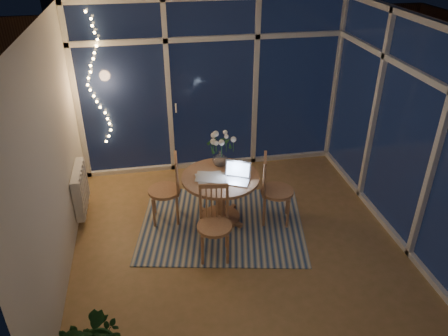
# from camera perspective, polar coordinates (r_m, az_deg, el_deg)

# --- Properties ---
(floor) EXTENTS (4.00, 4.00, 0.00)m
(floor) POSITION_cam_1_polar(r_m,az_deg,el_deg) (5.53, 1.92, -9.24)
(floor) COLOR olive
(floor) RESTS_ON ground
(ceiling) EXTENTS (4.00, 4.00, 0.00)m
(ceiling) POSITION_cam_1_polar(r_m,az_deg,el_deg) (4.39, 2.52, 18.22)
(ceiling) COLOR white
(ceiling) RESTS_ON wall_back
(wall_back) EXTENTS (4.00, 0.04, 2.60)m
(wall_back) POSITION_cam_1_polar(r_m,az_deg,el_deg) (6.63, -1.57, 10.55)
(wall_back) COLOR beige
(wall_back) RESTS_ON floor
(wall_front) EXTENTS (4.00, 0.04, 2.60)m
(wall_front) POSITION_cam_1_polar(r_m,az_deg,el_deg) (3.23, 9.97, -13.06)
(wall_front) COLOR beige
(wall_front) RESTS_ON floor
(wall_left) EXTENTS (0.04, 4.00, 2.60)m
(wall_left) POSITION_cam_1_polar(r_m,az_deg,el_deg) (4.84, -21.65, 0.75)
(wall_left) COLOR beige
(wall_left) RESTS_ON floor
(wall_right) EXTENTS (0.04, 4.00, 2.60)m
(wall_right) POSITION_cam_1_polar(r_m,az_deg,el_deg) (5.57, 22.77, 4.34)
(wall_right) COLOR beige
(wall_right) RESTS_ON floor
(window_wall_back) EXTENTS (4.00, 0.10, 2.60)m
(window_wall_back) POSITION_cam_1_polar(r_m,az_deg,el_deg) (6.60, -1.52, 10.44)
(window_wall_back) COLOR white
(window_wall_back) RESTS_ON floor
(window_wall_right) EXTENTS (0.10, 4.00, 2.60)m
(window_wall_right) POSITION_cam_1_polar(r_m,az_deg,el_deg) (5.55, 22.42, 4.32)
(window_wall_right) COLOR white
(window_wall_right) RESTS_ON floor
(radiator) EXTENTS (0.10, 0.70, 0.58)m
(radiator) POSITION_cam_1_polar(r_m,az_deg,el_deg) (6.03, -18.27, -2.62)
(radiator) COLOR silver
(radiator) RESTS_ON wall_left
(fairy_lights) EXTENTS (0.24, 0.10, 1.85)m
(fairy_lights) POSITION_cam_1_polar(r_m,az_deg,el_deg) (6.42, -16.41, 10.82)
(fairy_lights) COLOR #FFC266
(fairy_lights) RESTS_ON window_wall_back
(garden_patio) EXTENTS (12.00, 6.00, 0.10)m
(garden_patio) POSITION_cam_1_polar(r_m,az_deg,el_deg) (9.96, -1.34, 8.88)
(garden_patio) COLOR black
(garden_patio) RESTS_ON ground
(garden_fence) EXTENTS (11.00, 0.08, 1.80)m
(garden_fence) POSITION_cam_1_polar(r_m,az_deg,el_deg) (10.08, -4.78, 14.77)
(garden_fence) COLOR #392215
(garden_fence) RESTS_ON ground
(garden_shrubs) EXTENTS (0.90, 0.90, 0.90)m
(garden_shrubs) POSITION_cam_1_polar(r_m,az_deg,el_deg) (8.17, -8.65, 7.63)
(garden_shrubs) COLOR black
(garden_shrubs) RESTS_ON ground
(rug) EXTENTS (2.37, 2.05, 0.01)m
(rug) POSITION_cam_1_polar(r_m,az_deg,el_deg) (5.76, -0.26, -7.28)
(rug) COLOR beige
(rug) RESTS_ON floor
(dining_table) EXTENTS (1.16, 1.16, 0.67)m
(dining_table) POSITION_cam_1_polar(r_m,az_deg,el_deg) (5.65, -0.44, -4.01)
(dining_table) COLOR #9B6546
(dining_table) RESTS_ON floor
(chair_left) EXTENTS (0.46, 0.46, 0.95)m
(chair_left) POSITION_cam_1_polar(r_m,az_deg,el_deg) (5.64, -7.81, -2.74)
(chair_left) COLOR #9B6546
(chair_left) RESTS_ON floor
(chair_right) EXTENTS (0.55, 0.55, 0.96)m
(chair_right) POSITION_cam_1_polar(r_m,az_deg,el_deg) (5.61, 6.96, -2.82)
(chair_right) COLOR #9B6546
(chair_right) RESTS_ON floor
(chair_front) EXTENTS (0.48, 0.48, 0.91)m
(chair_front) POSITION_cam_1_polar(r_m,az_deg,el_deg) (4.99, -1.26, -7.44)
(chair_front) COLOR #9B6546
(chair_front) RESTS_ON floor
(laptop) EXTENTS (0.41, 0.39, 0.24)m
(laptop) POSITION_cam_1_polar(r_m,az_deg,el_deg) (5.31, 1.55, -0.67)
(laptop) COLOR silver
(laptop) RESTS_ON dining_table
(flower_vase) EXTENTS (0.24, 0.24, 0.21)m
(flower_vase) POSITION_cam_1_polar(r_m,az_deg,el_deg) (5.67, -0.51, 1.30)
(flower_vase) COLOR white
(flower_vase) RESTS_ON dining_table
(bowl) EXTENTS (0.18, 0.18, 0.04)m
(bowl) POSITION_cam_1_polar(r_m,az_deg,el_deg) (5.62, 2.65, 0.01)
(bowl) COLOR silver
(bowl) RESTS_ON dining_table
(newspapers) EXTENTS (0.37, 0.30, 0.02)m
(newspapers) POSITION_cam_1_polar(r_m,az_deg,el_deg) (5.45, -1.88, -1.15)
(newspapers) COLOR white
(newspapers) RESTS_ON dining_table
(phone) EXTENTS (0.14, 0.10, 0.01)m
(phone) POSITION_cam_1_polar(r_m,az_deg,el_deg) (5.32, -0.91, -2.00)
(phone) COLOR black
(phone) RESTS_ON dining_table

